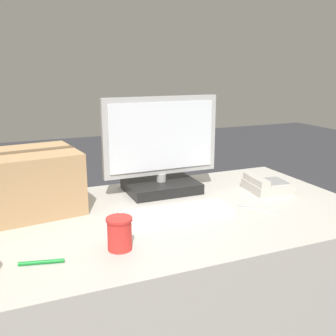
% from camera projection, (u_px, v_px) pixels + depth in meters
% --- Properties ---
extents(office_desk, '(1.80, 0.90, 0.74)m').
position_uv_depth(office_desk, '(144.00, 300.00, 1.61)').
color(office_desk, beige).
rests_on(office_desk, ground_plane).
extents(monitor, '(0.54, 0.25, 0.43)m').
position_uv_depth(monitor, '(161.00, 155.00, 1.78)').
color(monitor, black).
rests_on(monitor, office_desk).
extents(keyboard, '(0.44, 0.16, 0.03)m').
position_uv_depth(keyboard, '(176.00, 212.00, 1.52)').
color(keyboard, silver).
rests_on(keyboard, office_desk).
extents(desk_phone, '(0.19, 0.20, 0.07)m').
position_uv_depth(desk_phone, '(266.00, 185.00, 1.81)').
color(desk_phone, beige).
rests_on(desk_phone, office_desk).
extents(paper_cup_right, '(0.08, 0.08, 0.11)m').
position_uv_depth(paper_cup_right, '(120.00, 233.00, 1.23)').
color(paper_cup_right, red).
rests_on(paper_cup_right, office_desk).
extents(spoon, '(0.10, 0.16, 0.00)m').
position_uv_depth(spoon, '(250.00, 207.00, 1.61)').
color(spoon, silver).
rests_on(spoon, office_desk).
extents(cardboard_box, '(0.39, 0.36, 0.24)m').
position_uv_depth(cardboard_box, '(31.00, 181.00, 1.55)').
color(cardboard_box, tan).
rests_on(cardboard_box, office_desk).
extents(pen_marker, '(0.13, 0.04, 0.01)m').
position_uv_depth(pen_marker, '(41.00, 262.00, 1.15)').
color(pen_marker, '#198C33').
rests_on(pen_marker, office_desk).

